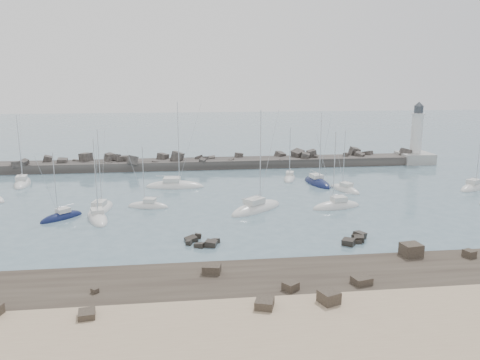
{
  "coord_description": "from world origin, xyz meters",
  "views": [
    {
      "loc": [
        -5.88,
        -62.37,
        19.42
      ],
      "look_at": [
        3.26,
        12.0,
        2.8
      ],
      "focal_mm": 35.0,
      "sensor_mm": 36.0,
      "label": 1
    }
  ],
  "objects_px": {
    "lighthouse": "(415,149)",
    "sailboat_2": "(62,218)",
    "sailboat_9": "(336,207)",
    "sailboat_1": "(22,184)",
    "sailboat_12": "(474,188)",
    "sailboat_7": "(256,209)",
    "sailboat_8": "(317,183)",
    "sailboat_6": "(290,179)",
    "sailboat_10": "(345,190)",
    "sailboat_3": "(101,210)",
    "sailboat_13": "(98,219)",
    "sailboat_4": "(175,187)",
    "sailboat_5": "(148,207)"
  },
  "relations": [
    {
      "from": "sailboat_5",
      "to": "sailboat_7",
      "type": "bearing_deg",
      "value": -12.28
    },
    {
      "from": "sailboat_5",
      "to": "sailboat_8",
      "type": "distance_m",
      "value": 32.37
    },
    {
      "from": "lighthouse",
      "to": "sailboat_8",
      "type": "xyz_separation_m",
      "value": [
        -28.44,
        -18.58,
        -2.94
      ]
    },
    {
      "from": "lighthouse",
      "to": "sailboat_2",
      "type": "height_order",
      "value": "lighthouse"
    },
    {
      "from": "sailboat_2",
      "to": "sailboat_8",
      "type": "bearing_deg",
      "value": 21.68
    },
    {
      "from": "sailboat_2",
      "to": "sailboat_9",
      "type": "relative_size",
      "value": 0.81
    },
    {
      "from": "sailboat_9",
      "to": "sailboat_2",
      "type": "bearing_deg",
      "value": -179.12
    },
    {
      "from": "sailboat_6",
      "to": "sailboat_10",
      "type": "bearing_deg",
      "value": -52.92
    },
    {
      "from": "sailboat_1",
      "to": "sailboat_4",
      "type": "xyz_separation_m",
      "value": [
        27.84,
        -5.57,
        -0.01
      ]
    },
    {
      "from": "sailboat_2",
      "to": "sailboat_8",
      "type": "distance_m",
      "value": 44.76
    },
    {
      "from": "lighthouse",
      "to": "sailboat_2",
      "type": "xyz_separation_m",
      "value": [
        -70.04,
        -35.12,
        -2.96
      ]
    },
    {
      "from": "lighthouse",
      "to": "sailboat_8",
      "type": "relative_size",
      "value": 1.02
    },
    {
      "from": "sailboat_13",
      "to": "sailboat_3",
      "type": "bearing_deg",
      "value": 94.6
    },
    {
      "from": "sailboat_2",
      "to": "sailboat_3",
      "type": "bearing_deg",
      "value": 36.08
    },
    {
      "from": "sailboat_4",
      "to": "sailboat_13",
      "type": "bearing_deg",
      "value": -119.61
    },
    {
      "from": "sailboat_3",
      "to": "sailboat_2",
      "type": "bearing_deg",
      "value": -143.92
    },
    {
      "from": "sailboat_5",
      "to": "sailboat_12",
      "type": "relative_size",
      "value": 0.77
    },
    {
      "from": "sailboat_2",
      "to": "sailboat_13",
      "type": "distance_m",
      "value": 5.26
    },
    {
      "from": "lighthouse",
      "to": "sailboat_5",
      "type": "bearing_deg",
      "value": -152.16
    },
    {
      "from": "sailboat_5",
      "to": "lighthouse",
      "type": "bearing_deg",
      "value": 27.84
    },
    {
      "from": "sailboat_13",
      "to": "sailboat_12",
      "type": "bearing_deg",
      "value": 9.67
    },
    {
      "from": "sailboat_2",
      "to": "sailboat_6",
      "type": "bearing_deg",
      "value": 29.32
    },
    {
      "from": "sailboat_3",
      "to": "sailboat_9",
      "type": "height_order",
      "value": "sailboat_3"
    },
    {
      "from": "sailboat_1",
      "to": "sailboat_9",
      "type": "distance_m",
      "value": 56.76
    },
    {
      "from": "sailboat_10",
      "to": "sailboat_13",
      "type": "height_order",
      "value": "sailboat_13"
    },
    {
      "from": "sailboat_2",
      "to": "sailboat_10",
      "type": "distance_m",
      "value": 46.28
    },
    {
      "from": "sailboat_8",
      "to": "sailboat_12",
      "type": "xyz_separation_m",
      "value": [
        26.46,
        -6.98,
        0.0
      ]
    },
    {
      "from": "sailboat_6",
      "to": "sailboat_12",
      "type": "xyz_separation_m",
      "value": [
        30.65,
        -11.45,
        0.02
      ]
    },
    {
      "from": "sailboat_7",
      "to": "sailboat_8",
      "type": "height_order",
      "value": "sailboat_7"
    },
    {
      "from": "sailboat_1",
      "to": "sailboat_10",
      "type": "xyz_separation_m",
      "value": [
        57.31,
        -11.62,
        -0.02
      ]
    },
    {
      "from": "lighthouse",
      "to": "sailboat_3",
      "type": "distance_m",
      "value": 72.61
    },
    {
      "from": "sailboat_6",
      "to": "sailboat_13",
      "type": "distance_m",
      "value": 39.16
    },
    {
      "from": "sailboat_6",
      "to": "sailboat_10",
      "type": "relative_size",
      "value": 0.97
    },
    {
      "from": "sailboat_3",
      "to": "sailboat_9",
      "type": "bearing_deg",
      "value": -4.63
    },
    {
      "from": "sailboat_3",
      "to": "sailboat_1",
      "type": "bearing_deg",
      "value": 131.73
    },
    {
      "from": "lighthouse",
      "to": "sailboat_10",
      "type": "xyz_separation_m",
      "value": [
        -25.08,
        -24.09,
        -2.96
      ]
    },
    {
      "from": "sailboat_2",
      "to": "sailboat_12",
      "type": "distance_m",
      "value": 68.73
    },
    {
      "from": "sailboat_8",
      "to": "sailboat_9",
      "type": "bearing_deg",
      "value": -95.86
    },
    {
      "from": "sailboat_6",
      "to": "sailboat_9",
      "type": "relative_size",
      "value": 0.87
    },
    {
      "from": "sailboat_1",
      "to": "sailboat_13",
      "type": "distance_m",
      "value": 29.53
    },
    {
      "from": "sailboat_1",
      "to": "sailboat_12",
      "type": "bearing_deg",
      "value": -9.24
    },
    {
      "from": "lighthouse",
      "to": "sailboat_2",
      "type": "distance_m",
      "value": 78.4
    },
    {
      "from": "sailboat_12",
      "to": "sailboat_7",
      "type": "bearing_deg",
      "value": -167.73
    },
    {
      "from": "sailboat_3",
      "to": "sailboat_13",
      "type": "relative_size",
      "value": 1.05
    },
    {
      "from": "sailboat_4",
      "to": "sailboat_6",
      "type": "height_order",
      "value": "sailboat_4"
    },
    {
      "from": "sailboat_3",
      "to": "sailboat_12",
      "type": "height_order",
      "value": "sailboat_12"
    },
    {
      "from": "sailboat_10",
      "to": "sailboat_12",
      "type": "xyz_separation_m",
      "value": [
        23.11,
        -1.46,
        0.02
      ]
    },
    {
      "from": "sailboat_6",
      "to": "sailboat_7",
      "type": "bearing_deg",
      "value": -115.63
    },
    {
      "from": "sailboat_10",
      "to": "sailboat_3",
      "type": "bearing_deg",
      "value": -169.35
    },
    {
      "from": "sailboat_1",
      "to": "sailboat_12",
      "type": "xyz_separation_m",
      "value": [
        80.41,
        -13.09,
        0.0
      ]
    }
  ]
}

